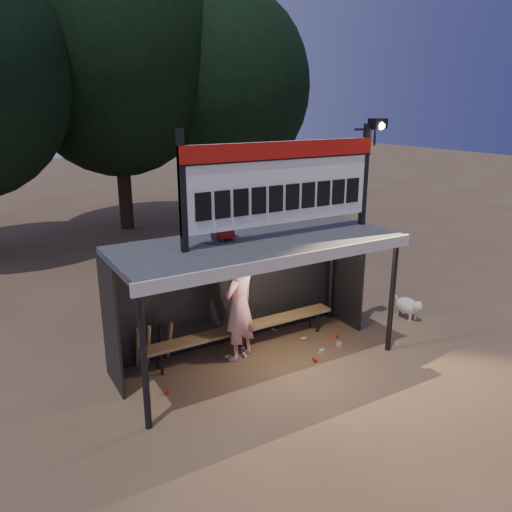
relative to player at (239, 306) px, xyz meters
The scene contains 12 objects.
ground 1.10m from the player, 52.83° to the right, with size 80.00×80.00×0.00m, color brown.
player is the anchor object (origin of this frame).
child_a 1.87m from the player, behind, with size 0.49×0.38×1.01m, color slate.
child_b 1.80m from the player, behind, with size 0.48×0.31×0.99m, color maroon.
dugout_shelter 0.84m from the player, 11.75° to the right, with size 5.10×2.08×2.32m.
scoreboard_assembly 2.44m from the player, 21.01° to the right, with size 4.10×0.27×1.99m.
bench 0.69m from the player, 49.89° to the left, with size 4.00×0.35×0.48m.
tree_mid 12.39m from the player, 83.79° to the left, with size 7.22×7.22×10.36m.
tree_right 12.20m from the player, 62.92° to the left, with size 6.08×6.08×8.72m.
dog 4.18m from the player, ahead, with size 0.36×0.81×0.49m.
bats 1.68m from the player, 160.16° to the left, with size 0.67×0.35×0.84m.
litter 1.40m from the player, 17.59° to the right, with size 3.81×1.58×0.08m.
Camera 1 is at (-4.23, -7.11, 4.57)m, focal length 35.00 mm.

